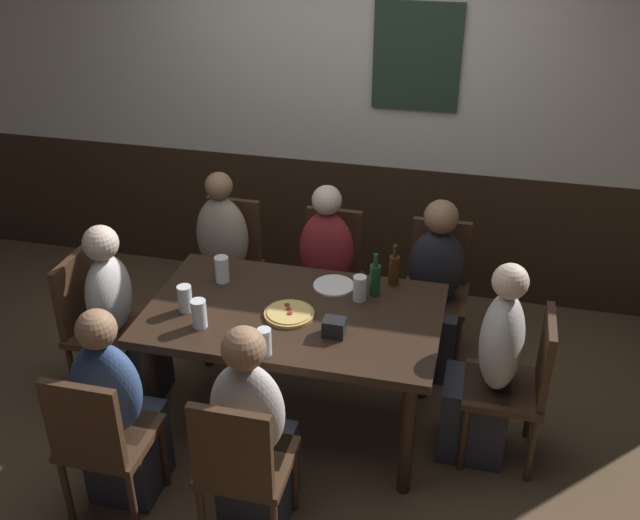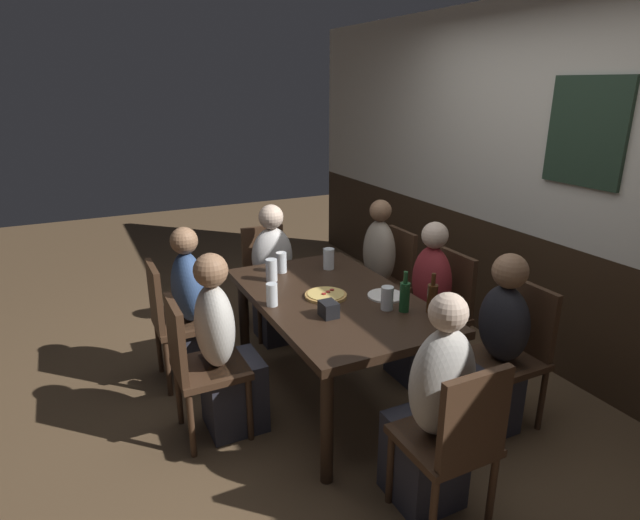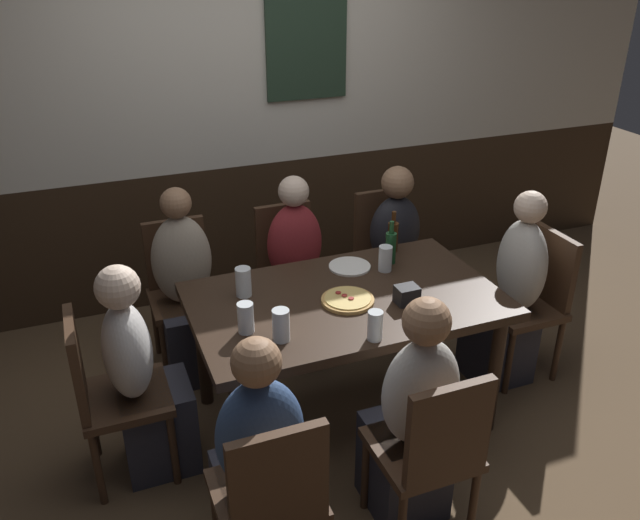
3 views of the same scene
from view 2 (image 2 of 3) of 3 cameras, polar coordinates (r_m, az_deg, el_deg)
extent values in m
plane|color=brown|center=(3.64, 1.39, -14.77)|extent=(12.00, 12.00, 0.00)
cube|color=#332316|center=(4.35, 21.16, -3.21)|extent=(6.40, 0.10, 0.95)
cube|color=beige|center=(4.08, 23.35, 14.02)|extent=(6.40, 0.10, 1.65)
cube|color=#233828|center=(3.78, 27.09, 12.36)|extent=(0.56, 0.03, 0.68)
cube|color=black|center=(3.30, 1.49, -4.36)|extent=(1.54, 0.93, 0.05)
cylinder|color=black|center=(3.88, -8.30, -6.81)|extent=(0.07, 0.07, 0.69)
cylinder|color=black|center=(2.80, 0.75, -17.64)|extent=(0.07, 0.07, 0.69)
cylinder|color=black|center=(4.15, 1.88, -4.85)|extent=(0.07, 0.07, 0.69)
cylinder|color=black|center=(3.17, 13.65, -13.52)|extent=(0.07, 0.07, 0.69)
cube|color=#422B1C|center=(3.17, -11.84, -11.54)|extent=(0.40, 0.40, 0.04)
cube|color=#422B1C|center=(3.03, -15.46, -8.30)|extent=(0.36, 0.04, 0.43)
cylinder|color=#422B1C|center=(3.46, -9.55, -12.91)|extent=(0.04, 0.04, 0.41)
cylinder|color=#422B1C|center=(3.19, -7.69, -15.87)|extent=(0.04, 0.04, 0.41)
cylinder|color=#422B1C|center=(3.40, -15.19, -13.98)|extent=(0.04, 0.04, 0.41)
cylinder|color=#422B1C|center=(3.12, -13.87, -17.14)|extent=(0.04, 0.04, 0.41)
cube|color=#422B1C|center=(3.82, 12.29, -6.10)|extent=(0.40, 0.40, 0.04)
cube|color=#422B1C|center=(3.84, 14.65, -2.36)|extent=(0.36, 0.04, 0.43)
cylinder|color=#422B1C|center=(3.71, 11.57, -10.76)|extent=(0.04, 0.04, 0.41)
cylinder|color=#422B1C|center=(3.95, 8.56, -8.65)|extent=(0.04, 0.04, 0.41)
cylinder|color=#422B1C|center=(3.91, 15.60, -9.49)|extent=(0.04, 0.04, 0.41)
cylinder|color=#422B1C|center=(4.13, 12.49, -7.58)|extent=(0.04, 0.04, 0.41)
cube|color=#422B1C|center=(4.33, 6.77, -2.77)|extent=(0.40, 0.40, 0.04)
cube|color=#422B1C|center=(4.34, 8.89, 0.51)|extent=(0.36, 0.04, 0.43)
cylinder|color=#422B1C|center=(4.20, 5.94, -6.78)|extent=(0.04, 0.04, 0.41)
cylinder|color=#422B1C|center=(4.46, 3.64, -5.10)|extent=(0.04, 0.04, 0.41)
cylinder|color=#422B1C|center=(4.37, 9.75, -5.87)|extent=(0.04, 0.04, 0.41)
cylinder|color=#422B1C|center=(4.63, 7.31, -4.32)|extent=(0.04, 0.04, 0.41)
cube|color=#422B1C|center=(4.35, -5.34, -2.61)|extent=(0.40, 0.40, 0.04)
cube|color=#422B1C|center=(4.43, -6.27, 0.99)|extent=(0.04, 0.36, 0.43)
cylinder|color=#422B1C|center=(4.35, -2.34, -5.76)|extent=(0.04, 0.04, 0.41)
cylinder|color=#422B1C|center=(4.24, -6.58, -6.57)|extent=(0.04, 0.04, 0.41)
cylinder|color=#422B1C|center=(4.63, -4.05, -4.18)|extent=(0.04, 0.04, 0.41)
cylinder|color=#422B1C|center=(4.53, -8.04, -4.89)|extent=(0.04, 0.04, 0.41)
cube|color=#422B1C|center=(3.38, 19.46, -10.27)|extent=(0.40, 0.40, 0.04)
cube|color=#422B1C|center=(3.40, 22.05, -5.99)|extent=(0.36, 0.04, 0.43)
cylinder|color=#422B1C|center=(3.29, 18.99, -15.69)|extent=(0.04, 0.04, 0.41)
cylinder|color=#422B1C|center=(3.49, 15.02, -13.10)|extent=(0.04, 0.04, 0.41)
cylinder|color=#422B1C|center=(3.51, 23.08, -13.87)|extent=(0.04, 0.04, 0.41)
cylinder|color=#422B1C|center=(3.70, 19.10, -11.58)|extent=(0.04, 0.04, 0.41)
cube|color=#422B1C|center=(3.76, -14.51, -6.68)|extent=(0.40, 0.40, 0.04)
cube|color=#422B1C|center=(3.65, -17.57, -3.78)|extent=(0.36, 0.04, 0.43)
cylinder|color=#422B1C|center=(4.04, -12.40, -8.21)|extent=(0.04, 0.04, 0.41)
cylinder|color=#422B1C|center=(3.75, -11.09, -10.38)|extent=(0.04, 0.04, 0.41)
cylinder|color=#422B1C|center=(3.99, -17.18, -9.02)|extent=(0.04, 0.04, 0.41)
cylinder|color=#422B1C|center=(3.69, -16.27, -11.30)|extent=(0.04, 0.04, 0.41)
cube|color=#422B1C|center=(2.64, 13.30, -18.63)|extent=(0.40, 0.40, 0.04)
cube|color=#422B1C|center=(2.39, 16.53, -16.30)|extent=(0.04, 0.36, 0.43)
cylinder|color=#422B1C|center=(2.80, 7.67, -21.60)|extent=(0.04, 0.04, 0.41)
cylinder|color=#422B1C|center=(2.96, 13.49, -19.34)|extent=(0.04, 0.04, 0.41)
cylinder|color=#422B1C|center=(2.60, 12.25, -25.73)|extent=(0.04, 0.04, 0.41)
cylinder|color=#422B1C|center=(2.78, 18.27, -22.88)|extent=(0.04, 0.04, 0.41)
cube|color=#2D2D38|center=(3.31, -9.36, -14.18)|extent=(0.32, 0.34, 0.45)
ellipsoid|color=beige|center=(3.06, -11.45, -7.04)|extent=(0.34, 0.22, 0.50)
sphere|color=#936B4C|center=(2.93, -11.87, -1.11)|extent=(0.19, 0.19, 0.19)
cube|color=#2D2D38|center=(3.84, 10.52, -9.27)|extent=(0.32, 0.34, 0.45)
ellipsoid|color=maroon|center=(3.69, 12.09, -2.36)|extent=(0.34, 0.22, 0.51)
sphere|color=beige|center=(3.59, 12.45, 2.66)|extent=(0.18, 0.18, 0.18)
cube|color=#2D2D38|center=(4.34, 5.22, -5.57)|extent=(0.32, 0.34, 0.45)
ellipsoid|color=tan|center=(4.21, 6.46, 0.79)|extent=(0.34, 0.22, 0.54)
sphere|color=#936B4C|center=(4.11, 6.64, 5.38)|extent=(0.17, 0.17, 0.17)
cube|color=#2D2D38|center=(4.31, -4.64, -5.72)|extent=(0.34, 0.32, 0.45)
ellipsoid|color=silver|center=(4.22, -5.25, 0.44)|extent=(0.22, 0.34, 0.47)
sphere|color=beige|center=(4.13, -5.38, 4.71)|extent=(0.20, 0.20, 0.20)
cube|color=#2D2D38|center=(3.40, 17.48, -13.88)|extent=(0.32, 0.34, 0.45)
ellipsoid|color=black|center=(3.24, 19.44, -6.54)|extent=(0.34, 0.22, 0.47)
sphere|color=#936B4C|center=(3.12, 20.08, -1.15)|extent=(0.20, 0.20, 0.20)
cube|color=#2D2D38|center=(3.88, -12.37, -9.10)|extent=(0.32, 0.34, 0.45)
ellipsoid|color=#334C7A|center=(3.67, -14.24, -2.84)|extent=(0.34, 0.22, 0.49)
sphere|color=#936B4C|center=(3.56, -14.65, 2.06)|extent=(0.18, 0.18, 0.18)
cube|color=#2D2D38|center=(2.84, 11.22, -20.58)|extent=(0.34, 0.32, 0.45)
ellipsoid|color=beige|center=(2.50, 13.21, -12.87)|extent=(0.22, 0.34, 0.54)
sphere|color=beige|center=(2.34, 13.85, -5.57)|extent=(0.18, 0.18, 0.18)
cylinder|color=tan|center=(3.27, 0.64, -3.90)|extent=(0.26, 0.26, 0.02)
cylinder|color=#DBB760|center=(3.26, 0.64, -3.70)|extent=(0.23, 0.23, 0.01)
cylinder|color=maroon|center=(3.28, 0.89, -3.47)|extent=(0.03, 0.03, 0.00)
cylinder|color=maroon|center=(3.24, 0.45, -3.73)|extent=(0.03, 0.03, 0.00)
cylinder|color=maroon|center=(3.31, 1.31, -3.26)|extent=(0.03, 0.03, 0.00)
cylinder|color=silver|center=(3.10, 7.35, -4.15)|extent=(0.07, 0.07, 0.14)
cylinder|color=#B26623|center=(3.12, 7.32, -4.88)|extent=(0.06, 0.06, 0.05)
cylinder|color=silver|center=(3.74, 0.95, 0.14)|extent=(0.08, 0.08, 0.15)
cylinder|color=#C6842D|center=(3.74, 0.95, -0.18)|extent=(0.07, 0.07, 0.11)
cylinder|color=silver|center=(3.14, -5.28, -3.79)|extent=(0.07, 0.07, 0.14)
cylinder|color=gold|center=(3.15, -5.26, -4.23)|extent=(0.06, 0.06, 0.09)
cylinder|color=silver|center=(3.68, -4.25, -0.26)|extent=(0.08, 0.08, 0.15)
cylinder|color=#C6842D|center=(3.68, -4.24, -0.54)|extent=(0.07, 0.07, 0.11)
cylinder|color=silver|center=(3.52, -5.32, -1.10)|extent=(0.08, 0.08, 0.15)
cylinder|color=silver|center=(3.53, -5.31, -1.57)|extent=(0.07, 0.07, 0.09)
cylinder|color=#194723|center=(3.08, 9.22, -4.03)|extent=(0.06, 0.06, 0.18)
cylinder|color=#194723|center=(3.03, 9.34, -1.88)|extent=(0.03, 0.03, 0.07)
cylinder|color=#42230F|center=(3.10, 12.15, -4.16)|extent=(0.06, 0.06, 0.17)
cylinder|color=#42230F|center=(3.05, 12.30, -2.07)|extent=(0.03, 0.03, 0.07)
cylinder|color=white|center=(3.30, 7.20, -3.88)|extent=(0.23, 0.23, 0.01)
cube|color=black|center=(2.99, 0.95, -5.40)|extent=(0.11, 0.09, 0.09)
camera|label=1|loc=(2.61, -76.87, 23.87)|focal=41.17mm
camera|label=3|loc=(4.03, -45.85, 18.17)|focal=36.39mm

